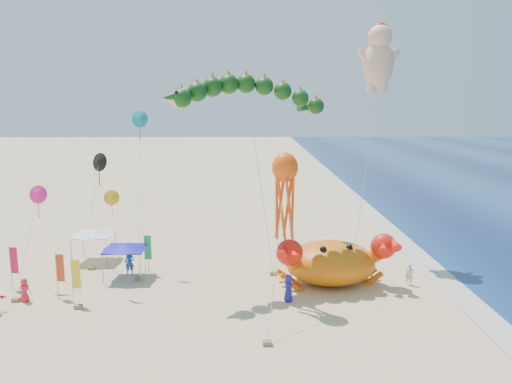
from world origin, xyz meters
TOP-DOWN VIEW (x-y plane):
  - ground at (0.00, 0.00)m, footprint 320.00×320.00m
  - foam_strip at (12.00, 0.00)m, footprint 320.00×320.00m
  - crab_inflatable at (3.37, 0.33)m, footprint 8.81×6.62m
  - dragon_kite at (-2.64, 1.50)m, footprint 11.90×6.56m
  - cherub_kite at (8.00, 7.41)m, footprint 3.60×4.22m
  - octopus_kite at (-0.22, -2.88)m, footprint 2.37×7.08m
  - canopy_blue at (-11.76, 1.83)m, footprint 3.26×3.26m
  - canopy_white at (-15.43, 5.97)m, footprint 3.34×3.34m
  - feather_flags at (-14.56, -0.85)m, footprint 9.32×6.05m
  - beachgoers at (-9.68, -2.30)m, footprint 28.35×8.19m
  - small_kites at (-13.81, 2.87)m, footprint 7.86×10.90m

SIDE VIEW (x-z plane):
  - ground at x=0.00m, z-range 0.00..0.00m
  - foam_strip at x=12.00m, z-range 0.01..0.01m
  - beachgoers at x=-9.68m, z-range -0.08..1.79m
  - crab_inflatable at x=3.37m, z-range -0.23..3.63m
  - feather_flags at x=-14.56m, z-range 0.41..3.61m
  - canopy_blue at x=-11.76m, z-range 1.09..3.79m
  - canopy_white at x=-15.43m, z-range 1.09..3.79m
  - small_kites at x=-13.81m, z-range 1.06..13.49m
  - octopus_kite at x=-0.22m, z-range 2.58..12.48m
  - dragon_kite at x=-2.64m, z-range 5.98..20.56m
  - cherub_kite at x=8.00m, z-range 7.07..26.41m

